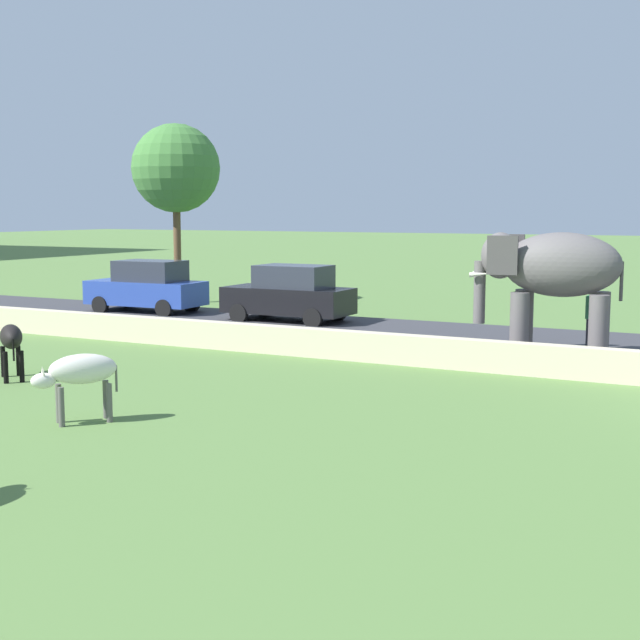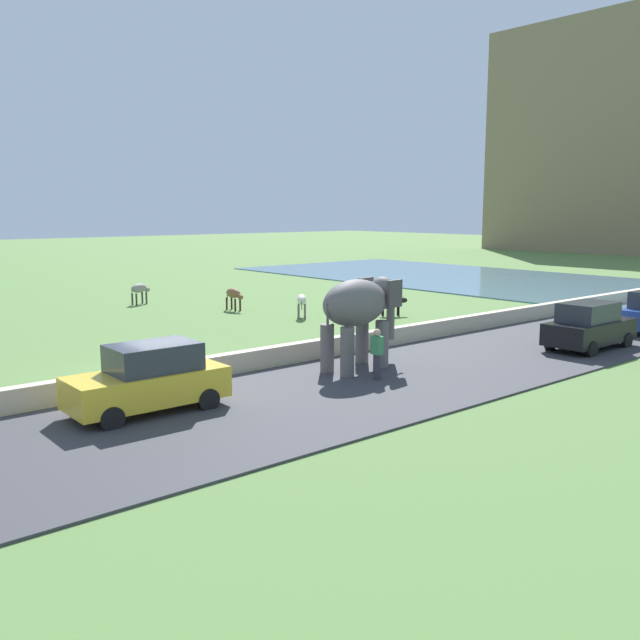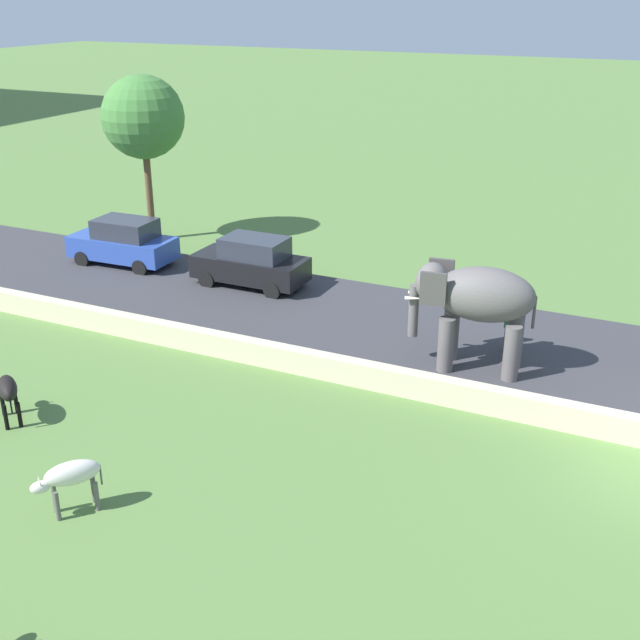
{
  "view_description": "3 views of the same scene",
  "coord_description": "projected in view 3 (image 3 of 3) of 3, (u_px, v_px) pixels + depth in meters",
  "views": [
    {
      "loc": [
        -17.28,
        0.59,
        3.5
      ],
      "look_at": [
        -0.26,
        9.3,
        1.1
      ],
      "focal_mm": 49.45,
      "sensor_mm": 36.0,
      "label": 1
    },
    {
      "loc": [
        19.3,
        -10.08,
        5.16
      ],
      "look_at": [
        0.0,
        6.32,
        1.11
      ],
      "focal_mm": 38.67,
      "sensor_mm": 36.0,
      "label": 2
    },
    {
      "loc": [
        -16.47,
        0.36,
        9.84
      ],
      "look_at": [
        2.08,
        9.1,
        1.26
      ],
      "focal_mm": 45.02,
      "sensor_mm": 36.0,
      "label": 3
    }
  ],
  "objects": [
    {
      "name": "car_black",
      "position": [
        251.0,
        262.0,
        28.0
      ],
      "size": [
        1.8,
        4.0,
        1.8
      ],
      "color": "black",
      "rests_on": "ground"
    },
    {
      "name": "road_surface",
      "position": [
        86.0,
        274.0,
        29.43
      ],
      "size": [
        7.0,
        120.0,
        0.06
      ],
      "primitive_type": "cube",
      "color": "#38383D",
      "rests_on": "ground"
    },
    {
      "name": "barrier_wall",
      "position": [
        54.0,
        310.0,
        25.35
      ],
      "size": [
        0.4,
        110.0,
        0.68
      ],
      "primitive_type": "cube",
      "color": "beige",
      "rests_on": "ground"
    },
    {
      "name": "cow_black",
      "position": [
        8.0,
        389.0,
        19.33
      ],
      "size": [
        1.14,
        1.28,
        1.15
      ],
      "color": "black",
      "rests_on": "ground"
    },
    {
      "name": "car_blue",
      "position": [
        123.0,
        242.0,
        30.18
      ],
      "size": [
        1.91,
        4.06,
        1.8
      ],
      "color": "#2D4CA8",
      "rests_on": "ground"
    },
    {
      "name": "cow_white",
      "position": [
        70.0,
        476.0,
        15.91
      ],
      "size": [
        1.29,
        1.13,
        1.15
      ],
      "color": "silver",
      "rests_on": "ground"
    },
    {
      "name": "tree_near",
      "position": [
        143.0,
        118.0,
        31.64
      ],
      "size": [
        3.29,
        3.29,
        6.68
      ],
      "color": "brown",
      "rests_on": "ground"
    },
    {
      "name": "person_beside_elephant",
      "position": [
        509.0,
        325.0,
        22.88
      ],
      "size": [
        0.36,
        0.22,
        1.63
      ],
      "color": "#33333D",
      "rests_on": "ground"
    },
    {
      "name": "elephant",
      "position": [
        475.0,
        301.0,
        21.47
      ],
      "size": [
        1.72,
        3.55,
        2.99
      ],
      "color": "#605B5B",
      "rests_on": "ground"
    }
  ]
}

